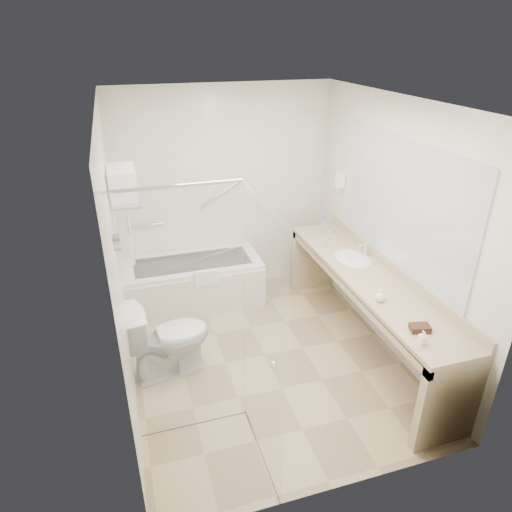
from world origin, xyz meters
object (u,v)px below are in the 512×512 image
object	(u,v)px
toilet	(168,338)
water_bottle_left	(329,234)
vanity_counter	(367,294)
amenity_basket	(420,328)
bathtub	(194,282)

from	to	relation	value
toilet	water_bottle_left	distance (m)	2.14
vanity_counter	toilet	bearing A→B (deg)	174.42
amenity_basket	toilet	bearing A→B (deg)	149.32
bathtub	amenity_basket	bearing A→B (deg)	-58.10
bathtub	vanity_counter	bearing A→B (deg)	-42.35
bathtub	water_bottle_left	bearing A→B (deg)	-18.32
bathtub	toilet	distance (m)	1.28
bathtub	amenity_basket	xyz separation A→B (m)	(1.44, -2.32, 0.60)
bathtub	vanity_counter	size ratio (longest dim) A/B	0.59
bathtub	vanity_counter	world-z (taller)	vanity_counter
vanity_counter	amenity_basket	size ratio (longest dim) A/B	17.48
toilet	amenity_basket	size ratio (longest dim) A/B	5.15
vanity_counter	amenity_basket	bearing A→B (deg)	-94.89
bathtub	amenity_basket	distance (m)	2.80
toilet	amenity_basket	distance (m)	2.26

